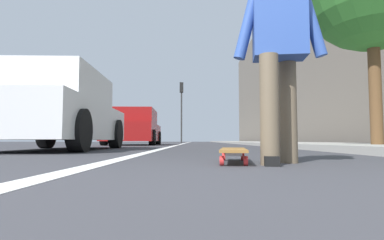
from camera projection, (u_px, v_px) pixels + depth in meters
ground_plane at (205, 146)px, 10.91m from camera, size 80.00×80.00×0.00m
lane_stripe_white at (185, 143)px, 20.90m from camera, size 52.00×0.16×0.01m
sidewalk_curb at (257, 143)px, 18.85m from camera, size 52.00×3.20×0.11m
building_facade at (284, 69)px, 23.17m from camera, size 40.00×1.20×11.06m
skateboard at (233, 151)px, 2.52m from camera, size 0.86×0.29×0.11m
skater_person at (279, 44)px, 2.43m from camera, size 0.44×0.72×1.64m
parked_car_near at (59, 112)px, 6.00m from camera, size 4.24×1.98×1.50m
parked_car_mid at (134, 128)px, 12.86m from camera, size 4.23×2.13×1.46m
traffic_light at (181, 101)px, 24.41m from camera, size 0.33×0.28×4.77m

